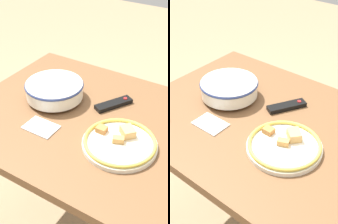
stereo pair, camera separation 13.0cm
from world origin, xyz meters
TOP-DOWN VIEW (x-y plane):
  - ground_plane at (0.00, 0.00)m, footprint 8.00×8.00m
  - dining_table at (0.00, 0.00)m, footprint 1.11×0.85m
  - noodle_bowl at (-0.23, 0.04)m, footprint 0.27×0.27m
  - food_plate at (0.18, -0.09)m, footprint 0.29×0.29m
  - tv_remote at (0.03, 0.13)m, footprint 0.13×0.18m
  - folded_napkin at (-0.15, -0.17)m, footprint 0.14×0.10m

SIDE VIEW (x-z plane):
  - ground_plane at x=0.00m, z-range 0.00..0.00m
  - dining_table at x=0.00m, z-range 0.28..1.04m
  - folded_napkin at x=-0.15m, z-range 0.76..0.77m
  - tv_remote at x=0.03m, z-range 0.76..0.78m
  - food_plate at x=0.18m, z-range 0.75..0.80m
  - noodle_bowl at x=-0.23m, z-range 0.77..0.85m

